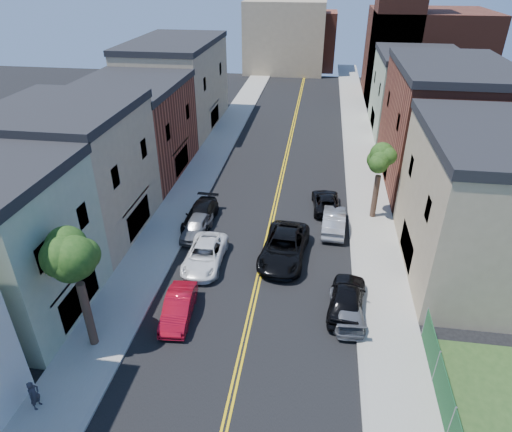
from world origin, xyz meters
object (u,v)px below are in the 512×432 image
at_px(white_pickup, 205,255).
at_px(black_car_left, 200,215).
at_px(grey_car_left, 197,226).
at_px(pedestrian_left, 34,395).
at_px(silver_car_right, 334,221).
at_px(black_suv_lane, 284,247).
at_px(red_sedan, 179,307).
at_px(grey_car_right, 347,307).
at_px(dark_car_right_far, 326,202).
at_px(black_car_right, 347,298).

relative_size(white_pickup, black_car_left, 1.04).
distance_m(grey_car_left, black_car_left, 1.68).
relative_size(grey_car_left, pedestrian_left, 2.67).
bearing_deg(black_car_left, silver_car_right, 4.18).
height_order(grey_car_left, black_suv_lane, black_suv_lane).
bearing_deg(red_sedan, grey_car_left, 93.53).
bearing_deg(white_pickup, black_suv_lane, 14.85).
bearing_deg(black_suv_lane, red_sedan, -124.32).
relative_size(grey_car_right, dark_car_right_far, 0.96).
height_order(red_sedan, black_car_right, black_car_right).
bearing_deg(dark_car_right_far, grey_car_left, 24.53).
bearing_deg(white_pickup, black_car_left, 106.73).
bearing_deg(pedestrian_left, black_car_left, -2.96).
bearing_deg(red_sedan, grey_car_right, 4.00).
bearing_deg(pedestrian_left, dark_car_right_far, -23.89).
distance_m(grey_car_left, black_suv_lane, 7.02).
distance_m(grey_car_right, dark_car_right_far, 12.87).
xyz_separation_m(dark_car_right_far, pedestrian_left, (-12.84, -21.06, 0.29)).
relative_size(dark_car_right_far, black_suv_lane, 0.74).
height_order(black_car_left, silver_car_right, silver_car_right).
xyz_separation_m(white_pickup, grey_car_right, (9.30, -3.80, -0.07)).
distance_m(grey_car_left, grey_car_right, 13.07).
xyz_separation_m(grey_car_right, black_suv_lane, (-4.10, 5.26, 0.22)).
distance_m(red_sedan, grey_car_right, 9.64).
distance_m(white_pickup, pedestrian_left, 12.99).
bearing_deg(black_car_right, dark_car_right_far, -76.81).
distance_m(black_car_right, black_suv_lane, 6.22).
xyz_separation_m(silver_car_right, pedestrian_left, (-13.44, -17.78, 0.15)).
bearing_deg(red_sedan, black_car_right, 7.35).
xyz_separation_m(grey_car_left, silver_car_right, (10.10, 2.16, 0.07)).
xyz_separation_m(black_car_right, black_suv_lane, (-4.10, 4.68, 0.03)).
xyz_separation_m(grey_car_left, black_car_right, (10.80, -6.78, 0.13)).
xyz_separation_m(black_car_left, grey_car_right, (10.96, -9.03, -0.08)).
bearing_deg(white_pickup, red_sedan, -93.34).
bearing_deg(white_pickup, grey_car_left, 112.02).
relative_size(dark_car_right_far, pedestrian_left, 2.98).
bearing_deg(pedestrian_left, silver_car_right, -29.62).
xyz_separation_m(red_sedan, grey_car_right, (9.53, 1.46, -0.05)).
bearing_deg(dark_car_right_far, red_sedan, 54.74).
bearing_deg(black_car_left, grey_car_right, -38.02).
xyz_separation_m(white_pickup, black_car_left, (-1.66, 5.24, 0.01)).
relative_size(black_car_left, pedestrian_left, 3.21).
bearing_deg(black_car_left, black_car_right, -36.18).
height_order(white_pickup, pedestrian_left, pedestrian_left).
xyz_separation_m(red_sedan, dark_car_right_far, (8.23, 14.26, -0.05)).
bearing_deg(silver_car_right, grey_car_right, 96.54).
bearing_deg(grey_car_right, black_car_right, -93.32).
distance_m(grey_car_left, pedestrian_left, 15.98).
distance_m(red_sedan, white_pickup, 5.26).
xyz_separation_m(grey_car_right, dark_car_right_far, (-1.30, 12.80, -0.00)).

